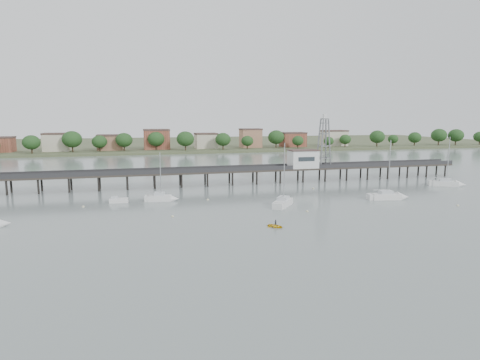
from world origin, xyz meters
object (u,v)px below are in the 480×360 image
Objects in this scene: sailboat_b at (164,198)px; yellow_dinghy at (275,227)px; lattice_tower at (324,143)px; sailboat_d at (392,196)px; sailboat_e at (450,184)px; sailboat_c at (285,202)px; white_tender at (118,200)px; pier at (219,171)px.

sailboat_b is 31.67m from yellow_dinghy.
lattice_tower reaches higher than sailboat_d.
sailboat_d is at bearing -128.31° from sailboat_e.
sailboat_b is 26.85m from sailboat_c.
sailboat_b is at bearing 105.20° from sailboat_c.
sailboat_e is 3.44× the size of white_tender.
sailboat_b is at bearing 178.02° from sailboat_d.
white_tender is at bearing 94.74° from yellow_dinghy.
pier is 10.56× the size of sailboat_d.
sailboat_c is 36.30m from white_tender.
white_tender is (-86.75, 0.27, -0.16)m from sailboat_e.
sailboat_e reaches higher than sailboat_b.
sailboat_e is 76.96m from sailboat_b.
sailboat_d is 1.25× the size of sailboat_b.
pier is 32.34m from lattice_tower.
sailboat_b is at bearing -151.78° from sailboat_e.
yellow_dinghy is (26.45, -27.74, -0.48)m from white_tender.
sailboat_b is (-16.26, -18.32, -3.14)m from pier.
pier reaches higher than yellow_dinghy.
lattice_tower reaches higher than sailboat_e.
sailboat_b is at bearing -131.59° from pier.
sailboat_e reaches higher than white_tender.
sailboat_c reaches higher than white_tender.
sailboat_e reaches higher than pier.
sailboat_d is at bearing -2.55° from sailboat_b.
pier is at bearing 38.46° from white_tender.
lattice_tower is 56.01m from yellow_dinghy.
sailboat_b is at bearing 82.87° from yellow_dinghy.
sailboat_c is 3.41× the size of white_tender.
sailboat_d is at bearing -85.02° from lattice_tower.
lattice_tower is at bearing 176.50° from sailboat_e.
sailboat_d is 5.00× the size of yellow_dinghy.
sailboat_e is 1.01× the size of sailboat_c.
yellow_dinghy is at bearing -89.49° from pier.
sailboat_d is 1.02× the size of sailboat_c.
sailboat_c is (24.68, -10.57, -0.01)m from sailboat_b.
pier reaches higher than white_tender.
sailboat_c is at bearing -13.15° from sailboat_b.
sailboat_e is at bearing 4.39° from white_tender.
sailboat_c is (-25.65, 0.66, 0.00)m from sailboat_d.
yellow_dinghy is at bearing -41.81° from white_tender.
sailboat_b is (-47.76, -18.32, -10.45)m from lattice_tower.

